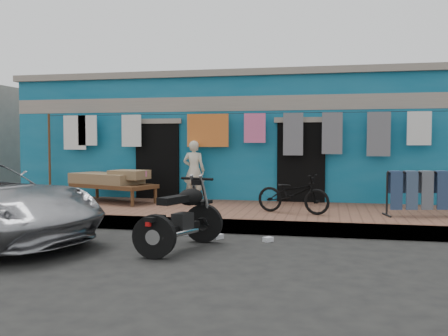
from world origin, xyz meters
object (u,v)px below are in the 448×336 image
at_px(seated_person, 194,171).
at_px(bicycle, 293,189).
at_px(jeans_rack, 433,193).
at_px(motorcycle, 181,215).
at_px(charpoy, 113,187).

xyz_separation_m(seated_person, bicycle, (2.45, -1.62, -0.24)).
bearing_deg(bicycle, seated_person, 72.54).
bearing_deg(jeans_rack, bicycle, -175.92).
relative_size(motorcycle, jeans_rack, 0.94).
distance_m(motorcycle, jeans_rack, 4.93).
distance_m(bicycle, jeans_rack, 2.61).
xyz_separation_m(bicycle, charpoy, (-4.20, 0.95, -0.11)).
relative_size(seated_person, jeans_rack, 0.76).
xyz_separation_m(motorcycle, charpoy, (-2.69, 3.49, 0.07)).
height_order(seated_person, bicycle, seated_person).
distance_m(seated_person, bicycle, 2.95).
relative_size(bicycle, motorcycle, 0.82).
height_order(motorcycle, charpoy, motorcycle).
distance_m(seated_person, motorcycle, 4.28).
bearing_deg(charpoy, seated_person, 20.85).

